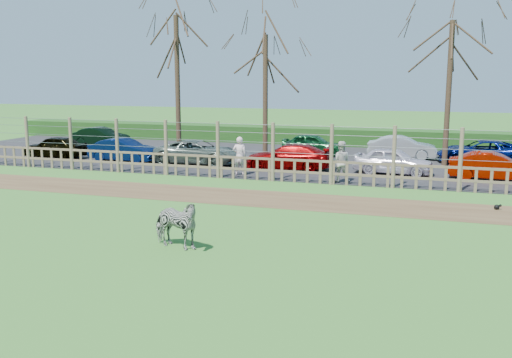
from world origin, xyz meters
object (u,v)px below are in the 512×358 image
(visitor_b, at_px, (340,162))
(car_4, at_px, (393,161))
(visitor_a, at_px, (240,156))
(car_0, at_px, (55,147))
(tree_left, at_px, (177,53))
(car_11, at_px, (402,147))
(crow, at_px, (497,207))
(car_5, at_px, (493,167))
(car_2, at_px, (198,152))
(tree_right, at_px, (451,58))
(zebra, at_px, (175,224))
(car_7, at_px, (101,137))
(car_3, at_px, (288,157))
(car_12, at_px, (481,152))
(car_1, at_px, (124,150))
(car_10, at_px, (313,144))
(tree_mid, at_px, (265,67))

(visitor_b, height_order, car_4, visitor_b)
(visitor_a, bearing_deg, car_0, -16.35)
(tree_left, bearing_deg, car_11, 18.96)
(crow, height_order, car_4, car_4)
(car_4, xyz_separation_m, car_5, (4.18, -0.40, 0.00))
(tree_left, relative_size, car_11, 2.16)
(car_2, bearing_deg, tree_right, -79.18)
(zebra, relative_size, car_2, 0.36)
(car_7, bearing_deg, zebra, -140.17)
(visitor_a, distance_m, visitor_b, 4.60)
(car_2, height_order, car_3, same)
(visitor_a, bearing_deg, car_12, -153.36)
(car_5, distance_m, car_12, 4.85)
(car_1, bearing_deg, visitor_a, -104.33)
(zebra, bearing_deg, visitor_b, 0.19)
(visitor_b, xyz_separation_m, car_5, (6.14, 2.32, -0.26))
(car_5, bearing_deg, visitor_a, 102.77)
(zebra, distance_m, crow, 11.10)
(visitor_b, height_order, car_1, visitor_b)
(car_2, bearing_deg, car_4, -92.62)
(car_2, height_order, car_11, same)
(crow, bearing_deg, tree_right, 100.58)
(tree_right, xyz_separation_m, car_3, (-7.09, -3.02, -4.60))
(car_4, height_order, car_12, same)
(car_10, bearing_deg, visitor_a, 165.41)
(tree_right, xyz_separation_m, car_11, (-2.17, 2.39, -4.60))
(visitor_a, distance_m, car_1, 7.31)
(car_7, bearing_deg, car_0, -173.04)
(tree_right, height_order, car_10, tree_right)
(car_12, bearing_deg, car_0, -78.01)
(visitor_b, height_order, car_5, visitor_b)
(tree_right, distance_m, car_7, 21.11)
(tree_left, relative_size, tree_mid, 1.15)
(zebra, height_order, car_1, zebra)
(car_3, xyz_separation_m, car_4, (4.86, 0.20, 0.00))
(visitor_a, height_order, car_11, visitor_a)
(car_1, xyz_separation_m, car_3, (8.73, 0.20, 0.00))
(tree_left, distance_m, tree_mid, 4.67)
(crow, height_order, car_10, car_10)
(car_4, distance_m, car_12, 5.97)
(car_0, xyz_separation_m, car_1, (4.28, -0.07, 0.00))
(tree_left, xyz_separation_m, car_5, (15.44, -1.72, -4.98))
(car_0, xyz_separation_m, car_3, (13.01, 0.12, 0.00))
(zebra, relative_size, car_0, 0.44)
(tree_mid, bearing_deg, car_11, 22.96)
(visitor_b, xyz_separation_m, car_11, (2.03, 7.93, -0.26))
(car_11, bearing_deg, visitor_a, 136.91)
(tree_mid, height_order, visitor_a, tree_mid)
(car_10, bearing_deg, car_7, 89.92)
(car_4, xyz_separation_m, car_10, (-4.78, 5.04, 0.00))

